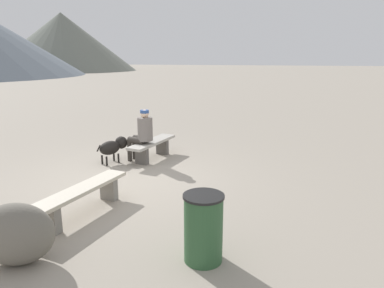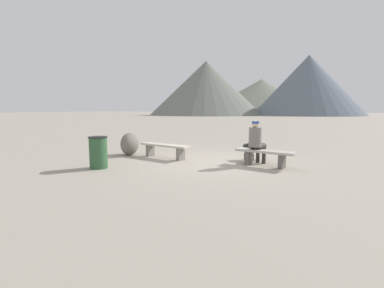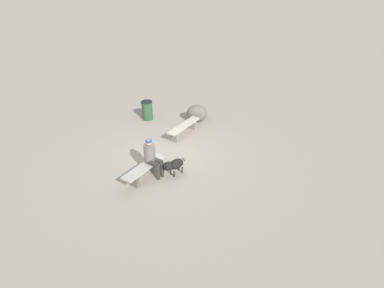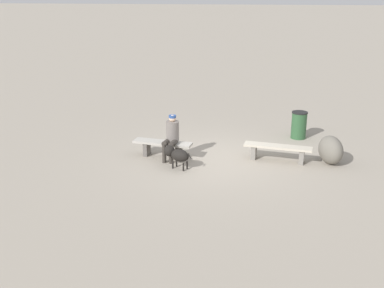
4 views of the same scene
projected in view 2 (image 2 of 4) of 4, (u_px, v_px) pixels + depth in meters
ground at (214, 163)px, 8.83m from camera, size 210.00×210.00×0.06m
bench_left at (165, 148)px, 9.41m from camera, size 1.90×0.67×0.45m
bench_right at (265, 155)px, 8.05m from camera, size 1.73×0.66×0.46m
seated_person at (256, 139)px, 8.24m from camera, size 0.43×0.65×1.27m
dog at (254, 148)px, 8.97m from camera, size 0.80×0.56×0.59m
trash_bin at (98, 152)px, 7.82m from camera, size 0.50×0.50×0.86m
boulder at (130, 144)px, 10.03m from camera, size 0.84×1.06×0.78m
distant_peak_0 at (206, 88)px, 68.61m from camera, size 26.71×26.71×12.65m
distant_peak_2 at (261, 97)px, 81.61m from camera, size 35.04×35.04×9.72m
distant_peak_4 at (308, 85)px, 65.84m from camera, size 24.79×24.79×13.57m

